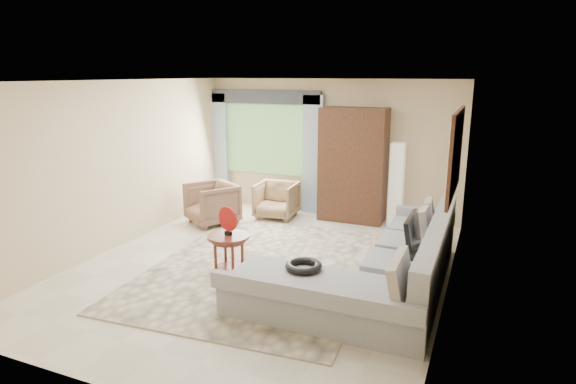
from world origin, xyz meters
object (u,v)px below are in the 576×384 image
at_px(potted_plant, 223,198).
at_px(armchair_left, 212,203).
at_px(coffee_table, 229,254).
at_px(armchair_right, 277,200).
at_px(armoire, 353,165).
at_px(sectional_sofa, 385,273).
at_px(tv_screen, 413,234).
at_px(floor_lamp, 396,184).

bearing_deg(potted_plant, armchair_left, -72.35).
height_order(coffee_table, potted_plant, coffee_table).
distance_m(armchair_right, potted_plant, 1.22).
height_order(armchair_right, armoire, armoire).
relative_size(sectional_sofa, potted_plant, 6.86).
relative_size(coffee_table, armchair_left, 0.69).
xyz_separation_m(sectional_sofa, coffee_table, (-2.08, -0.24, 0.02)).
relative_size(tv_screen, armoire, 0.35).
height_order(armoire, floor_lamp, armoire).
bearing_deg(floor_lamp, coffee_table, -117.28).
relative_size(armchair_right, floor_lamp, 0.50).
bearing_deg(coffee_table, armoire, 74.85).
distance_m(sectional_sofa, potted_plant, 4.58).
bearing_deg(armchair_left, sectional_sofa, 7.57).
xyz_separation_m(tv_screen, floor_lamp, (-0.70, 2.63, 0.03)).
bearing_deg(coffee_table, armchair_right, 100.74).
bearing_deg(sectional_sofa, floor_lamp, 98.33).
xyz_separation_m(sectional_sofa, tv_screen, (0.27, 0.32, 0.44)).
distance_m(tv_screen, armoire, 3.00).
relative_size(sectional_sofa, floor_lamp, 2.31).
distance_m(tv_screen, coffee_table, 2.45).
distance_m(potted_plant, floor_lamp, 3.44).
relative_size(sectional_sofa, coffee_table, 6.06).
bearing_deg(sectional_sofa, coffee_table, -173.40).
bearing_deg(tv_screen, coffee_table, -166.49).
bearing_deg(sectional_sofa, armchair_right, 136.25).
xyz_separation_m(armchair_left, potted_plant, (-0.27, 0.86, -0.12)).
height_order(coffee_table, armchair_right, armchair_right).
height_order(potted_plant, armoire, armoire).
xyz_separation_m(armchair_right, armoire, (1.37, 0.41, 0.71)).
bearing_deg(floor_lamp, potted_plant, -172.98).
bearing_deg(tv_screen, potted_plant, 151.47).
height_order(armchair_left, armchair_right, armchair_left).
bearing_deg(armoire, potted_plant, -172.14).
relative_size(sectional_sofa, armchair_left, 4.18).
distance_m(coffee_table, armchair_right, 2.78).
bearing_deg(coffee_table, potted_plant, 121.87).
bearing_deg(potted_plant, coffee_table, -58.13).
xyz_separation_m(tv_screen, coffee_table, (-2.35, -0.56, -0.42)).
bearing_deg(potted_plant, floor_lamp, 7.02).
xyz_separation_m(sectional_sofa, floor_lamp, (-0.43, 2.96, 0.47)).
bearing_deg(armchair_right, potted_plant, 173.50).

